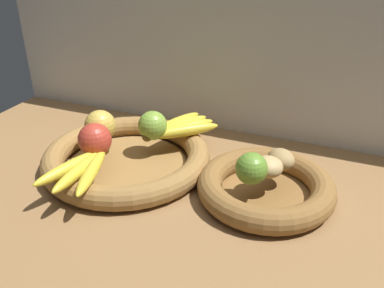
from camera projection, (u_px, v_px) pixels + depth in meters
ground_plane at (201, 191)px, 89.47cm from camera, size 140.00×90.00×3.00cm
back_wall at (246, 28)px, 100.54cm from camera, size 140.00×3.00×55.00cm
fruit_bowl_left at (127, 157)px, 94.64cm from camera, size 38.43×38.43×5.12cm
fruit_bowl_right at (266, 187)px, 83.81cm from camera, size 28.14×28.14×5.12cm
apple_red_front at (95, 140)px, 88.57cm from camera, size 7.32×7.32×7.32cm
apple_golden_left at (100, 126)px, 94.94cm from camera, size 7.29×7.29×7.29cm
apple_green_back at (153, 125)px, 95.51cm from camera, size 6.86×6.86×6.86cm
banana_bunch_front at (82, 168)px, 82.57cm from camera, size 12.33×18.99×2.61cm
banana_bunch_back at (178, 128)px, 99.15cm from camera, size 15.56×18.42×2.83cm
potato_large at (268, 167)px, 81.56cm from camera, size 7.60×7.42×4.17cm
potato_back at (281, 159)px, 84.32cm from camera, size 8.07×8.02×4.15cm
lime_near at (251, 168)px, 78.88cm from camera, size 6.37×6.37×6.37cm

